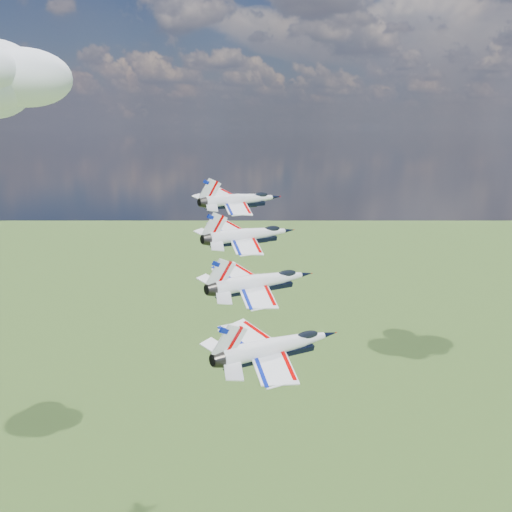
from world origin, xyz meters
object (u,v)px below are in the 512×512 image
Objects in this scene: jet_1 at (251,234)px; jet_0 at (242,199)px; jet_2 at (262,281)px; jet_3 at (279,346)px.

jet_0 is at bearing 156.42° from jet_1.
jet_1 is 1.00× the size of jet_2.
jet_3 is at bearing -23.58° from jet_2.
jet_0 is 12.27m from jet_1.
jet_1 reaches higher than jet_2.
jet_2 is (16.17, -17.24, -6.60)m from jet_0.
jet_1 reaches higher than jet_3.
jet_3 is (8.08, -8.62, -3.30)m from jet_2.
jet_0 is at bearing 156.42° from jet_2.
jet_0 reaches higher than jet_3.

